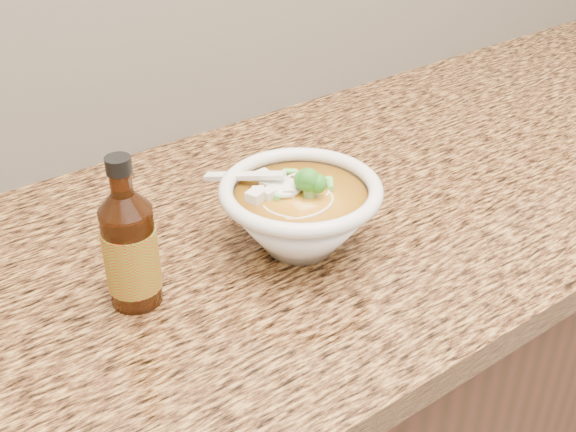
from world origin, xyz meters
TOP-DOWN VIEW (x-y plane):
  - cabinet at (0.00, 1.68)m, footprint 4.00×0.65m
  - counter_slab at (0.00, 1.68)m, footprint 4.00×0.68m
  - soup_bowl at (-0.09, 1.61)m, footprint 0.21×0.22m
  - hot_sauce_bottle at (-0.31, 1.64)m, footprint 0.07×0.07m

SIDE VIEW (x-z plane):
  - cabinet at x=0.00m, z-range 0.00..0.86m
  - counter_slab at x=0.00m, z-range 0.86..0.90m
  - soup_bowl at x=-0.09m, z-range 0.89..1.01m
  - hot_sauce_bottle at x=-0.31m, z-range 0.88..1.07m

